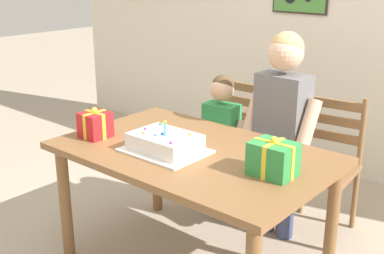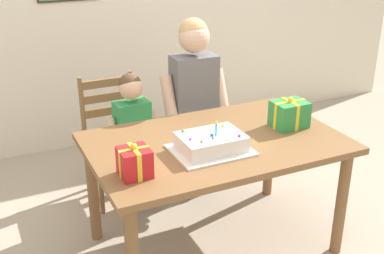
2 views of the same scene
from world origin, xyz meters
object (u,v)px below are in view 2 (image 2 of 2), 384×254
chair_left (115,138)px  child_younger (133,129)px  gift_box_beside_cake (135,162)px  gift_box_red_large (289,114)px  chair_right (203,122)px  birthday_cake (211,143)px  child_older (194,92)px  dining_table (215,154)px

chair_left → child_younger: 0.29m
child_younger → gift_box_beside_cake: bearing=-107.6°
gift_box_red_large → chair_right: gift_box_red_large is taller
birthday_cake → chair_left: size_ratio=0.48×
birthday_cake → child_older: 0.83m
gift_box_beside_cake → child_younger: bearing=72.4°
dining_table → child_younger: bearing=114.3°
birthday_cake → child_older: (0.27, 0.79, 0.02)m
gift_box_beside_cake → child_older: size_ratio=0.14×
birthday_cake → gift_box_red_large: size_ratio=2.02×
gift_box_red_large → child_older: size_ratio=0.16×
dining_table → gift_box_beside_cake: size_ratio=8.15×
dining_table → chair_left: bearing=112.1°
dining_table → child_older: 0.71m
dining_table → birthday_cake: 0.21m
child_older → child_younger: 0.51m
child_older → child_younger: bearing=179.9°
child_older → chair_left: bearing=156.0°
gift_box_red_large → chair_right: (-0.15, 0.91, -0.37)m
dining_table → gift_box_red_large: size_ratio=6.92×
gift_box_red_large → chair_right: bearing=99.6°
chair_left → child_older: bearing=-24.0°
chair_left → dining_table: bearing=-67.9°
gift_box_beside_cake → child_older: 1.15m
dining_table → gift_box_beside_cake: 0.64m
dining_table → chair_right: 0.99m
gift_box_beside_cake → chair_right: bearing=49.8°
chair_left → child_younger: child_younger is taller
gift_box_beside_cake → birthday_cake: bearing=10.2°
birthday_cake → gift_box_red_large: 0.62m
gift_box_red_large → child_younger: child_younger is taller
dining_table → gift_box_red_large: 0.55m
dining_table → child_younger: size_ratio=1.48×
gift_box_red_large → chair_right: 1.00m
gift_box_beside_cake → chair_right: gift_box_beside_cake is taller
gift_box_beside_cake → child_older: (0.75, 0.87, -0.00)m
gift_box_beside_cake → chair_right: 1.50m
gift_box_beside_cake → child_younger: 0.94m
gift_box_beside_cake → chair_right: (0.94, 1.11, -0.36)m
birthday_cake → gift_box_red_large: gift_box_red_large is taller
chair_left → birthday_cake: bearing=-75.1°
chair_left → chair_right: (0.73, -0.00, 0.00)m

